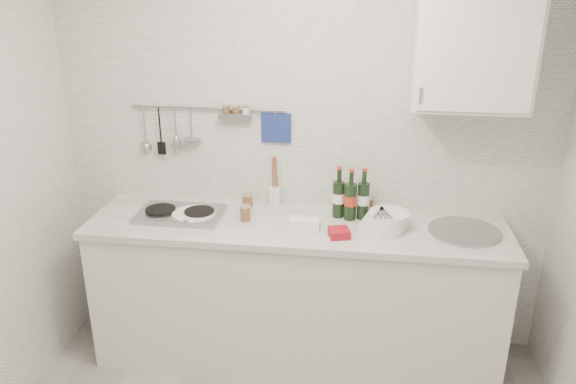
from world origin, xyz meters
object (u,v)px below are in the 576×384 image
(plate_stack_sink, at_px, (385,221))
(wine_bottles, at_px, (351,194))
(utensil_crock, at_px, (275,194))
(plate_stack_hob, at_px, (193,216))
(wall_cabinet, at_px, (473,41))

(plate_stack_sink, relative_size, wine_bottles, 0.93)
(plate_stack_sink, distance_m, utensil_crock, 0.73)
(plate_stack_hob, relative_size, wine_bottles, 0.89)
(wall_cabinet, height_order, plate_stack_hob, wall_cabinet)
(plate_stack_hob, relative_size, utensil_crock, 0.84)
(plate_stack_sink, bearing_deg, wine_bottles, 145.63)
(plate_stack_hob, height_order, utensil_crock, utensil_crock)
(plate_stack_hob, xyz_separation_m, utensil_crock, (0.45, 0.27, 0.06))
(wall_cabinet, bearing_deg, wine_bottles, -179.86)
(plate_stack_sink, distance_m, wine_bottles, 0.26)
(plate_stack_hob, height_order, wine_bottles, wine_bottles)
(wall_cabinet, xyz_separation_m, plate_stack_hob, (-1.51, -0.14, -1.01))
(wine_bottles, relative_size, utensil_crock, 0.95)
(plate_stack_sink, bearing_deg, plate_stack_hob, -179.94)
(wall_cabinet, xyz_separation_m, wine_bottles, (-0.59, -0.00, -0.87))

